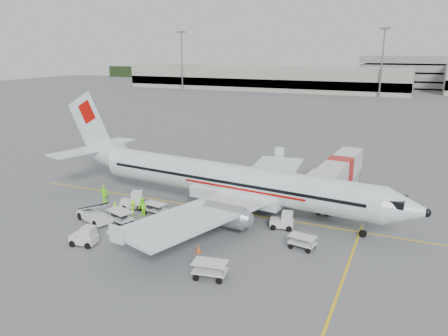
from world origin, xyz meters
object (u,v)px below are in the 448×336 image
at_px(tug_mid, 83,236).
at_px(tug_aft, 132,200).
at_px(jet_bridge, 339,178).
at_px(tug_fore, 282,220).
at_px(aircraft, 230,159).
at_px(belt_loader, 94,207).

relative_size(tug_mid, tug_aft, 0.91).
relative_size(jet_bridge, tug_mid, 7.89).
xyz_separation_m(tug_fore, tug_aft, (-15.21, -1.32, 0.09)).
height_order(tug_fore, tug_mid, tug_mid).
relative_size(aircraft, tug_fore, 18.65).
height_order(aircraft, jet_bridge, aircraft).
distance_m(tug_mid, tug_aft, 8.71).
distance_m(aircraft, tug_aft, 10.81).
height_order(aircraft, tug_aft, aircraft).
distance_m(jet_bridge, belt_loader, 25.43).
distance_m(jet_bridge, tug_aft, 21.98).
relative_size(tug_fore, tug_mid, 0.98).
bearing_deg(tug_aft, jet_bridge, 5.40).
bearing_deg(tug_fore, tug_aft, 174.07).
bearing_deg(tug_mid, aircraft, 49.06).
height_order(aircraft, belt_loader, aircraft).
xyz_separation_m(jet_bridge, tug_mid, (-16.94, -20.71, -1.36)).
bearing_deg(aircraft, tug_fore, -15.32).
bearing_deg(tug_fore, jet_bridge, 63.16).
distance_m(jet_bridge, tug_mid, 26.79).
bearing_deg(tug_mid, tug_fore, 27.09).
bearing_deg(tug_aft, belt_loader, -133.81).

